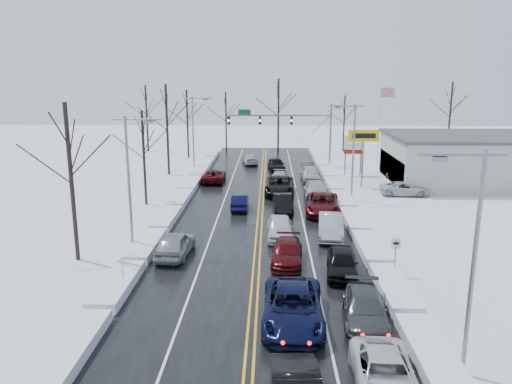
{
  "coord_description": "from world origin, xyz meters",
  "views": [
    {
      "loc": [
        0.81,
        -35.85,
        11.63
      ],
      "look_at": [
        -0.29,
        2.61,
        2.5
      ],
      "focal_mm": 35.0,
      "sensor_mm": 36.0,
      "label": 1
    }
  ],
  "objects_px": {
    "traffic_signal_mast": "(291,123)",
    "flagpole": "(380,119)",
    "oncoming_car_0": "(240,209)",
    "tires_plus_sign": "(364,140)",
    "dealership_building": "(485,159)"
  },
  "relations": [
    {
      "from": "dealership_building",
      "to": "flagpole",
      "type": "bearing_deg",
      "value": 126.27
    },
    {
      "from": "flagpole",
      "to": "oncoming_car_0",
      "type": "bearing_deg",
      "value": -125.97
    },
    {
      "from": "traffic_signal_mast",
      "to": "tires_plus_sign",
      "type": "xyz_separation_m",
      "value": [
        7.05,
        -12.0,
        -0.49
      ]
    },
    {
      "from": "traffic_signal_mast",
      "to": "dealership_building",
      "type": "xyz_separation_m",
      "value": [
        20.53,
        -9.99,
        -2.82
      ]
    },
    {
      "from": "tires_plus_sign",
      "to": "flagpole",
      "type": "bearing_deg",
      "value": 71.56
    },
    {
      "from": "traffic_signal_mast",
      "to": "tires_plus_sign",
      "type": "bearing_deg",
      "value": -59.54
    },
    {
      "from": "tires_plus_sign",
      "to": "oncoming_car_0",
      "type": "xyz_separation_m",
      "value": [
        -12.33,
        -9.41,
        -4.99
      ]
    },
    {
      "from": "flagpole",
      "to": "oncoming_car_0",
      "type": "height_order",
      "value": "flagpole"
    },
    {
      "from": "flagpole",
      "to": "dealership_building",
      "type": "bearing_deg",
      "value": -53.73
    },
    {
      "from": "traffic_signal_mast",
      "to": "flagpole",
      "type": "xyz_separation_m",
      "value": [
        11.72,
        2.01,
        0.45
      ]
    },
    {
      "from": "traffic_signal_mast",
      "to": "flagpole",
      "type": "relative_size",
      "value": 1.33
    },
    {
      "from": "flagpole",
      "to": "dealership_building",
      "type": "height_order",
      "value": "flagpole"
    },
    {
      "from": "tires_plus_sign",
      "to": "dealership_building",
      "type": "bearing_deg",
      "value": 8.47
    },
    {
      "from": "dealership_building",
      "to": "oncoming_car_0",
      "type": "relative_size",
      "value": 5.05
    },
    {
      "from": "traffic_signal_mast",
      "to": "oncoming_car_0",
      "type": "relative_size",
      "value": 3.29
    }
  ]
}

